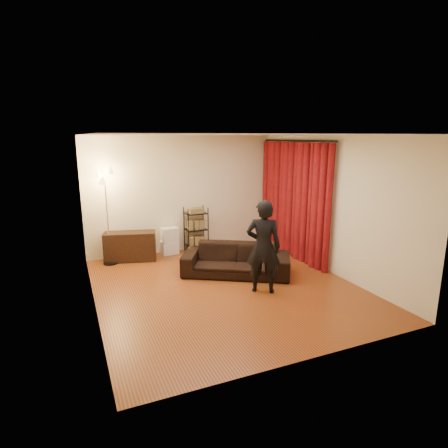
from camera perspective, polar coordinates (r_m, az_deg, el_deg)
name	(u,v)px	position (r m, az deg, el deg)	size (l,w,h in m)	color
floor	(225,287)	(6.92, 0.22, -9.51)	(5.00, 5.00, 0.00)	brown
ceiling	(226,135)	(6.38, 0.24, 13.46)	(5.00, 5.00, 0.00)	white
wall_back	(183,194)	(8.83, -6.22, 4.53)	(5.00, 5.00, 0.00)	beige
wall_front	(312,255)	(4.41, 13.24, -4.62)	(5.00, 5.00, 0.00)	beige
wall_left	(89,226)	(6.01, -19.88, -0.29)	(5.00, 5.00, 0.00)	beige
wall_right	(330,205)	(7.67, 15.87, 2.79)	(5.00, 5.00, 0.00)	beige
curtain_rod	(296,141)	(8.41, 10.97, 12.35)	(0.04, 0.04, 2.65)	black
curtain	(293,200)	(8.51, 10.48, 3.54)	(0.22, 2.65, 2.55)	maroon
sofa	(236,260)	(7.39, 1.83, -5.50)	(2.08, 0.81, 0.61)	black
person	(263,247)	(6.49, 6.00, -3.47)	(0.60, 0.39, 1.64)	black
media_cabinet	(130,246)	(8.47, -14.11, -3.31)	(1.10, 0.41, 0.64)	black
storage_boxes	(169,241)	(8.76, -8.32, -2.55)	(0.38, 0.30, 0.63)	silver
wire_shelf	(196,229)	(8.85, -4.27, -0.82)	(0.48, 0.34, 1.06)	black
floor_lamp	(107,218)	(8.19, -17.36, 0.94)	(0.37, 0.37, 2.03)	silver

